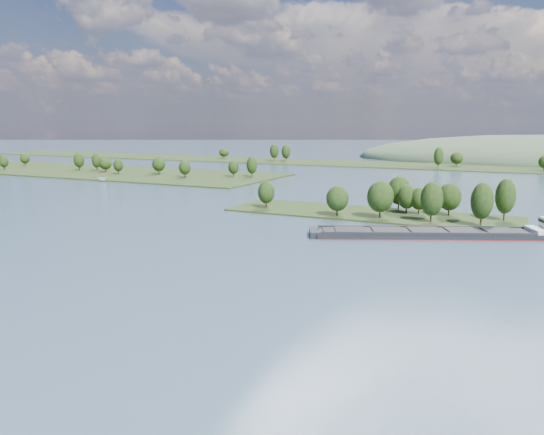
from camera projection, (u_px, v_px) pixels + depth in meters
The scene contains 6 objects.
ground at pixel (304, 252), 131.75m from camera, with size 1800.00×1800.00×0.00m, color #394B63.
tree_island at pixel (392, 204), 180.17m from camera, with size 100.00×30.48×14.79m.
left_bank at pixel (68, 170), 353.98m from camera, with size 300.00×80.00×13.48m.
back_shoreline at pixel (463, 167), 376.51m from camera, with size 900.00×60.00×15.84m.
cargo_barge at pixel (469, 232), 148.69m from camera, with size 74.76×40.05×10.52m.
motorboat at pixel (102, 179), 289.75m from camera, with size 2.36×6.27×2.42m, color silver.
Camera 1 is at (48.92, 1.26, 31.62)m, focal length 35.00 mm.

